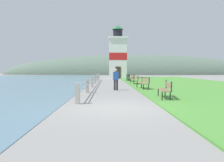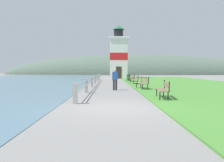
{
  "view_description": "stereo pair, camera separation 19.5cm",
  "coord_description": "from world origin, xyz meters",
  "px_view_note": "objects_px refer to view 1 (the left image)",
  "views": [
    {
      "loc": [
        -0.35,
        -8.43,
        1.49
      ],
      "look_at": [
        0.12,
        14.42,
        0.3
      ],
      "focal_mm": 35.0,
      "sensor_mm": 36.0,
      "label": 1
    },
    {
      "loc": [
        -0.15,
        -8.43,
        1.49
      ],
      "look_at": [
        0.12,
        14.42,
        0.3
      ],
      "focal_mm": 35.0,
      "sensor_mm": 36.0,
      "label": 2
    }
  ],
  "objects_px": {
    "park_bench_far": "(135,79)",
    "trash_bin": "(128,78)",
    "park_bench_near": "(166,88)",
    "person_strolling": "(116,79)",
    "lighthouse": "(118,55)",
    "park_bench_midway": "(144,82)",
    "park_bench_by_lighthouse": "(131,77)"
  },
  "relations": [
    {
      "from": "park_bench_far",
      "to": "person_strolling",
      "type": "xyz_separation_m",
      "value": [
        -2.16,
        -6.34,
        0.31
      ]
    },
    {
      "from": "park_bench_near",
      "to": "trash_bin",
      "type": "distance_m",
      "value": 17.45
    },
    {
      "from": "park_bench_near",
      "to": "lighthouse",
      "type": "relative_size",
      "value": 0.21
    },
    {
      "from": "park_bench_midway",
      "to": "lighthouse",
      "type": "bearing_deg",
      "value": -93.46
    },
    {
      "from": "park_bench_by_lighthouse",
      "to": "person_strolling",
      "type": "relative_size",
      "value": 1.1
    },
    {
      "from": "park_bench_near",
      "to": "trash_bin",
      "type": "relative_size",
      "value": 2.22
    },
    {
      "from": "park_bench_midway",
      "to": "person_strolling",
      "type": "distance_m",
      "value": 2.27
    },
    {
      "from": "park_bench_near",
      "to": "person_strolling",
      "type": "relative_size",
      "value": 1.19
    },
    {
      "from": "lighthouse",
      "to": "park_bench_midway",
      "type": "bearing_deg",
      "value": -87.36
    },
    {
      "from": "park_bench_near",
      "to": "park_bench_far",
      "type": "relative_size",
      "value": 1.09
    },
    {
      "from": "park_bench_midway",
      "to": "park_bench_by_lighthouse",
      "type": "relative_size",
      "value": 1.16
    },
    {
      "from": "lighthouse",
      "to": "trash_bin",
      "type": "relative_size",
      "value": 10.81
    },
    {
      "from": "park_bench_far",
      "to": "trash_bin",
      "type": "bearing_deg",
      "value": -95.58
    },
    {
      "from": "park_bench_midway",
      "to": "park_bench_far",
      "type": "xyz_separation_m",
      "value": [
        0.03,
        5.6,
        -0.0
      ]
    },
    {
      "from": "park_bench_near",
      "to": "park_bench_midway",
      "type": "bearing_deg",
      "value": -80.49
    },
    {
      "from": "park_bench_far",
      "to": "lighthouse",
      "type": "distance_m",
      "value": 15.92
    },
    {
      "from": "lighthouse",
      "to": "park_bench_near",
      "type": "bearing_deg",
      "value": -87.45
    },
    {
      "from": "park_bench_by_lighthouse",
      "to": "trash_bin",
      "type": "relative_size",
      "value": 2.06
    },
    {
      "from": "park_bench_by_lighthouse",
      "to": "lighthouse",
      "type": "distance_m",
      "value": 11.63
    },
    {
      "from": "park_bench_near",
      "to": "trash_bin",
      "type": "height_order",
      "value": "park_bench_near"
    },
    {
      "from": "park_bench_near",
      "to": "park_bench_far",
      "type": "height_order",
      "value": "same"
    },
    {
      "from": "person_strolling",
      "to": "trash_bin",
      "type": "bearing_deg",
      "value": -3.37
    },
    {
      "from": "park_bench_by_lighthouse",
      "to": "person_strolling",
      "type": "height_order",
      "value": "person_strolling"
    },
    {
      "from": "person_strolling",
      "to": "park_bench_far",
      "type": "bearing_deg",
      "value": -12.84
    },
    {
      "from": "park_bench_far",
      "to": "park_bench_by_lighthouse",
      "type": "xyz_separation_m",
      "value": [
        0.15,
        4.47,
        0.0
      ]
    },
    {
      "from": "lighthouse",
      "to": "trash_bin",
      "type": "height_order",
      "value": "lighthouse"
    },
    {
      "from": "trash_bin",
      "to": "lighthouse",
      "type": "bearing_deg",
      "value": 95.85
    },
    {
      "from": "park_bench_near",
      "to": "trash_bin",
      "type": "xyz_separation_m",
      "value": [
        -0.24,
        17.45,
        -0.12
      ]
    },
    {
      "from": "park_bench_near",
      "to": "person_strolling",
      "type": "distance_m",
      "value": 5.31
    },
    {
      "from": "lighthouse",
      "to": "person_strolling",
      "type": "relative_size",
      "value": 5.79
    },
    {
      "from": "park_bench_midway",
      "to": "person_strolling",
      "type": "height_order",
      "value": "person_strolling"
    },
    {
      "from": "park_bench_far",
      "to": "trash_bin",
      "type": "height_order",
      "value": "park_bench_far"
    }
  ]
}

